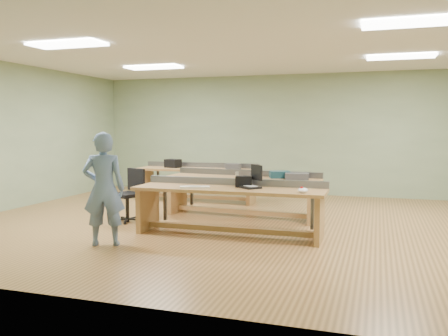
{
  "coord_description": "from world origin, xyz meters",
  "views": [
    {
      "loc": [
        2.14,
        -7.88,
        1.69
      ],
      "look_at": [
        -0.22,
        -0.6,
        1.03
      ],
      "focal_mm": 38.0,
      "sensor_mm": 36.0,
      "label": 1
    }
  ],
  "objects": [
    {
      "name": "mug",
      "position": [
        -0.04,
        0.55,
        0.8
      ],
      "size": [
        0.15,
        0.15,
        0.09
      ],
      "primitive_type": "imported",
      "rotation": [
        0.0,
        0.0,
        -0.4
      ],
      "color": "#3A3A3C",
      "rests_on": "workbench_mid"
    },
    {
      "name": "workbench_front",
      "position": [
        -0.04,
        -0.88,
        0.56
      ],
      "size": [
        3.0,
        0.82,
        0.86
      ],
      "rotation": [
        0.0,
        0.0,
        0.01
      ],
      "color": "#A97B47",
      "rests_on": "floor"
    },
    {
      "name": "laptop_base",
      "position": [
        0.28,
        -0.86,
        0.77
      ],
      "size": [
        0.39,
        0.39,
        0.03
      ],
      "primitive_type": "cube",
      "rotation": [
        0.0,
        0.0,
        -0.74
      ],
      "color": "black",
      "rests_on": "workbench_front"
    },
    {
      "name": "parts_bin_teal",
      "position": [
        0.43,
        0.74,
        0.81
      ],
      "size": [
        0.43,
        0.38,
        0.13
      ],
      "primitive_type": "cube",
      "rotation": [
        0.0,
        0.0,
        0.37
      ],
      "color": "#133540",
      "rests_on": "workbench_mid"
    },
    {
      "name": "camera_bag",
      "position": [
        0.16,
        -0.77,
        0.84
      ],
      "size": [
        0.28,
        0.21,
        0.17
      ],
      "primitive_type": "cube",
      "rotation": [
        0.0,
        0.0,
        0.2
      ],
      "color": "black",
      "rests_on": "workbench_front"
    },
    {
      "name": "floor",
      "position": [
        0.0,
        0.0,
        0.0
      ],
      "size": [
        10.0,
        10.0,
        0.0
      ],
      "primitive_type": "plane",
      "color": "#A1713D",
      "rests_on": "ground"
    },
    {
      "name": "keyboard",
      "position": [
        -0.54,
        -1.1,
        0.76
      ],
      "size": [
        0.48,
        0.29,
        0.03
      ],
      "primitive_type": "cube",
      "rotation": [
        0.0,
        0.0,
        0.32
      ],
      "color": "beige",
      "rests_on": "workbench_front"
    },
    {
      "name": "storage_box_back",
      "position": [
        -2.37,
        2.16,
        0.85
      ],
      "size": [
        0.4,
        0.34,
        0.19
      ],
      "primitive_type": "cube",
      "rotation": [
        0.0,
        0.0,
        -0.31
      ],
      "color": "black",
      "rests_on": "workbench_back"
    },
    {
      "name": "laptop_screen",
      "position": [
        0.36,
        -0.77,
        0.99
      ],
      "size": [
        0.23,
        0.21,
        0.24
      ],
      "primitive_type": "cube",
      "rotation": [
        0.0,
        0.0,
        -0.74
      ],
      "color": "black",
      "rests_on": "laptop_base"
    },
    {
      "name": "person",
      "position": [
        -1.55,
        -2.05,
        0.81
      ],
      "size": [
        0.7,
        0.59,
        1.63
      ],
      "primitive_type": "imported",
      "rotation": [
        0.0,
        0.0,
        3.53
      ],
      "color": "slate",
      "rests_on": "floor"
    },
    {
      "name": "trackball_mouse",
      "position": [
        1.14,
        -1.12,
        0.79
      ],
      "size": [
        0.15,
        0.18,
        0.07
      ],
      "primitive_type": "ellipsoid",
      "rotation": [
        0.0,
        0.0,
        -0.03
      ],
      "color": "white",
      "rests_on": "workbench_front"
    },
    {
      "name": "wall_front",
      "position": [
        0.0,
        -4.0,
        1.5
      ],
      "size": [
        10.0,
        0.04,
        3.0
      ],
      "primitive_type": "cube",
      "color": "gray",
      "rests_on": "floor"
    },
    {
      "name": "wall_left",
      "position": [
        -5.0,
        0.0,
        1.5
      ],
      "size": [
        0.04,
        8.0,
        3.0
      ],
      "primitive_type": "cube",
      "color": "gray",
      "rests_on": "floor"
    },
    {
      "name": "ceiling",
      "position": [
        0.0,
        0.0,
        3.0
      ],
      "size": [
        10.0,
        10.0,
        0.0
      ],
      "primitive_type": "plane",
      "color": "silver",
      "rests_on": "wall_back"
    },
    {
      "name": "workbench_mid",
      "position": [
        -0.27,
        0.66,
        0.56
      ],
      "size": [
        2.97,
        1.0,
        0.86
      ],
      "rotation": [
        0.0,
        0.0,
        -0.07
      ],
      "color": "#A97B47",
      "rests_on": "floor"
    },
    {
      "name": "tray_back",
      "position": [
        -0.91,
        2.18,
        0.81
      ],
      "size": [
        0.33,
        0.25,
        0.13
      ],
      "primitive_type": "cube",
      "rotation": [
        0.0,
        0.0,
        0.08
      ],
      "color": "#3A3A3C",
      "rests_on": "workbench_back"
    },
    {
      "name": "task_chair",
      "position": [
        -2.06,
        -0.43,
        0.35
      ],
      "size": [
        0.66,
        0.66,
        0.95
      ],
      "rotation": [
        0.0,
        0.0,
        -0.37
      ],
      "color": "black",
      "rests_on": "floor"
    },
    {
      "name": "fluor_panels",
      "position": [
        0.0,
        0.0,
        2.97
      ],
      "size": [
        6.2,
        3.5,
        0.03
      ],
      "color": "white",
      "rests_on": "ceiling"
    },
    {
      "name": "wall_back",
      "position": [
        0.0,
        4.0,
        1.5
      ],
      "size": [
        10.0,
        0.04,
        3.0
      ],
      "primitive_type": "cube",
      "color": "gray",
      "rests_on": "floor"
    },
    {
      "name": "workbench_back",
      "position": [
        -1.77,
        2.19,
        0.55
      ],
      "size": [
        2.76,
        0.78,
        0.86
      ],
      "rotation": [
        0.0,
        0.0,
        0.02
      ],
      "color": "#A97B47",
      "rests_on": "floor"
    },
    {
      "name": "drinks_can",
      "position": [
        -0.33,
        0.51,
        0.81
      ],
      "size": [
        0.08,
        0.08,
        0.11
      ],
      "primitive_type": "cylinder",
      "rotation": [
        0.0,
        0.0,
        0.3
      ],
      "color": "silver",
      "rests_on": "workbench_mid"
    },
    {
      "name": "parts_bin_grey",
      "position": [
        0.77,
        0.58,
        0.81
      ],
      "size": [
        0.45,
        0.32,
        0.11
      ],
      "primitive_type": "cube",
      "rotation": [
        0.0,
        0.0,
        0.14
      ],
      "color": "#3A3A3C",
      "rests_on": "workbench_mid"
    }
  ]
}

